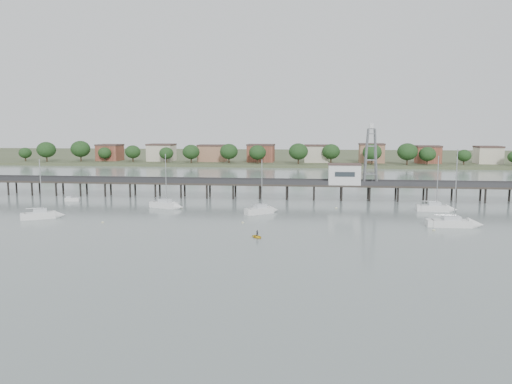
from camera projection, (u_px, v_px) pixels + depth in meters
ground_plane at (191, 256)px, 71.95m from camera, size 500.00×500.00×0.00m
pier at (247, 184)px, 130.54m from camera, size 150.00×5.00×5.50m
pier_building at (344, 174)px, 127.21m from camera, size 8.40×5.40×5.30m
lattice_tower at (371, 157)px, 125.88m from camera, size 3.20×3.20×15.50m
sailboat_d at (460, 224)px, 92.95m from camera, size 9.40×2.83×15.37m
sailboat_b at (169, 205)px, 114.55m from camera, size 8.21×4.72×13.07m
sailboat_a at (47, 215)px, 101.85m from camera, size 7.75×5.90×12.77m
sailboat_c at (265, 210)px, 107.79m from camera, size 7.12×6.31×12.30m
sailboat_e at (440, 208)px, 110.29m from camera, size 7.96×2.82×12.95m
white_tender at (72, 199)px, 125.73m from camera, size 3.70×1.96×1.37m
yellow_dinghy at (257, 238)px, 83.97m from camera, size 1.70×1.42×2.42m
dinghy_occupant at (257, 238)px, 83.97m from camera, size 0.45×1.08×0.25m
mooring_buoys at (218, 216)px, 103.57m from camera, size 82.61×23.74×0.39m
far_shore at (288, 156)px, 307.69m from camera, size 500.00×170.00×10.40m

